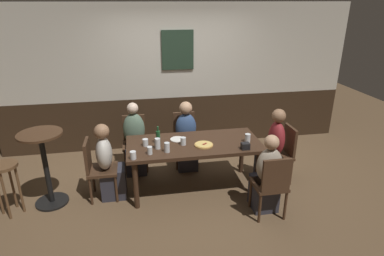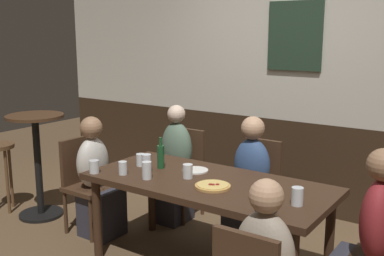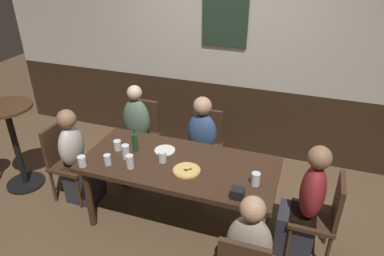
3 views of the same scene
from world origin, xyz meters
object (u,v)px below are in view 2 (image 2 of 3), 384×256
(chair_mid_far, at_px, (257,182))
(condiment_caddy, at_px, (267,206))
(dining_table, at_px, (207,190))
(beer_bottle_green, at_px, (161,156))
(person_head_east, at_px, (368,252))
(highball_clear, at_px, (188,172))
(chair_head_west, at_px, (85,180))
(pint_glass_stout, at_px, (147,164))
(pint_glass_pale, at_px, (147,171))
(person_head_west, at_px, (97,186))
(tumbler_short, at_px, (94,167))
(person_left_far, at_px, (174,173))
(beer_glass_half, at_px, (123,169))
(side_bar_table, at_px, (38,157))
(pizza, at_px, (213,186))
(person_mid_far, at_px, (249,189))
(plate_white_large, at_px, (195,170))
(beer_glass_tall, at_px, (141,161))
(pint_glass_amber, at_px, (297,198))
(chair_left_far, at_px, (184,167))

(chair_mid_far, height_order, condiment_caddy, chair_mid_far)
(dining_table, xyz_separation_m, beer_bottle_green, (-0.50, 0.06, 0.18))
(person_head_east, bearing_deg, highball_clear, -178.50)
(condiment_caddy, bearing_deg, highball_clear, 160.22)
(chair_head_west, relative_size, pint_glass_stout, 5.95)
(highball_clear, distance_m, pint_glass_pale, 0.31)
(person_head_west, height_order, condiment_caddy, person_head_west)
(pint_glass_stout, distance_m, beer_bottle_green, 0.16)
(person_head_west, bearing_deg, pint_glass_pale, -16.16)
(person_head_east, bearing_deg, tumbler_short, -170.24)
(person_left_far, height_order, beer_glass_half, person_left_far)
(beer_bottle_green, bearing_deg, side_bar_table, -176.64)
(person_head_east, bearing_deg, beer_bottle_green, 177.98)
(person_head_west, height_order, pizza, person_head_west)
(person_mid_far, bearing_deg, pint_glass_stout, -123.73)
(person_left_far, bearing_deg, pizza, -39.92)
(plate_white_large, height_order, side_bar_table, side_bar_table)
(beer_glass_half, bearing_deg, beer_bottle_green, 66.37)
(chair_head_west, xyz_separation_m, person_mid_far, (1.36, 0.68, -0.02))
(dining_table, distance_m, chair_head_west, 1.37)
(chair_head_west, distance_m, pizza, 1.51)
(pint_glass_stout, bearing_deg, beer_glass_tall, 144.52)
(beer_glass_tall, bearing_deg, side_bar_table, -178.06)
(dining_table, bearing_deg, pint_glass_amber, -7.52)
(chair_left_far, xyz_separation_m, pint_glass_stout, (0.31, -0.94, 0.31))
(plate_white_large, bearing_deg, beer_glass_tall, -163.82)
(chair_left_far, height_order, beer_glass_tall, chair_left_far)
(pizza, relative_size, condiment_caddy, 2.37)
(highball_clear, bearing_deg, pint_glass_pale, -141.92)
(chair_head_west, xyz_separation_m, chair_left_far, (0.53, 0.85, 0.00))
(pint_glass_stout, distance_m, plate_white_large, 0.40)
(pint_glass_amber, height_order, tumbler_short, pint_glass_amber)
(beer_glass_tall, height_order, tumbler_short, tumbler_short)
(pizza, relative_size, tumbler_short, 2.50)
(person_mid_far, bearing_deg, plate_white_large, -112.06)
(pint_glass_stout, bearing_deg, chair_mid_far, 61.08)
(person_head_east, bearing_deg, pint_glass_stout, -176.76)
(chair_head_west, relative_size, plate_white_large, 4.18)
(chair_head_west, height_order, condiment_caddy, chair_head_west)
(person_mid_far, height_order, pizza, person_mid_far)
(plate_white_large, bearing_deg, person_left_far, 139.29)
(pint_glass_stout, bearing_deg, pint_glass_amber, -0.12)
(person_head_east, relative_size, pint_glass_pale, 8.65)
(plate_white_large, bearing_deg, condiment_caddy, -28.93)
(chair_left_far, height_order, person_mid_far, person_mid_far)
(person_head_east, distance_m, condiment_caddy, 0.70)
(plate_white_large, bearing_deg, pint_glass_pale, -116.67)
(chair_left_far, bearing_deg, person_head_east, -22.56)
(pint_glass_pale, xyz_separation_m, plate_white_large, (0.19, 0.38, -0.06))
(person_left_far, bearing_deg, beer_glass_tall, -77.08)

